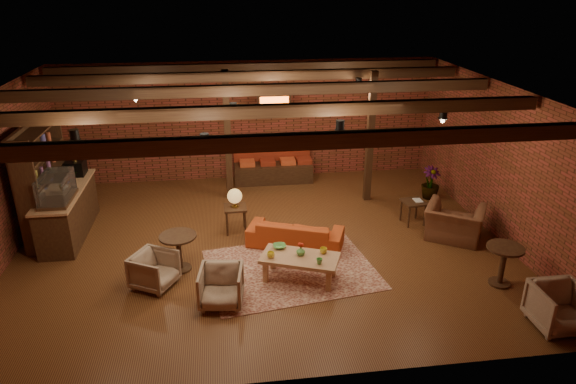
{
  "coord_description": "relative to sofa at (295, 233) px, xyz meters",
  "views": [
    {
      "loc": [
        -0.74,
        -9.52,
        5.17
      ],
      "look_at": [
        0.56,
        0.2,
        1.06
      ],
      "focal_mm": 32.0,
      "sensor_mm": 36.0,
      "label": 1
    }
  ],
  "objects": [
    {
      "name": "ceiling",
      "position": [
        -0.67,
        0.16,
        2.91
      ],
      "size": [
        10.0,
        8.0,
        0.02
      ],
      "primitive_type": "cube",
      "color": "black",
      "rests_on": "wall_back"
    },
    {
      "name": "post_right",
      "position": [
        2.13,
        2.16,
        1.31
      ],
      "size": [
        0.16,
        0.16,
        3.2
      ],
      "primitive_type": "cube",
      "color": "black",
      "rests_on": "ground"
    },
    {
      "name": "wall_right",
      "position": [
        4.33,
        0.16,
        1.31
      ],
      "size": [
        0.02,
        8.0,
        3.2
      ],
      "primitive_type": "cube",
      "color": "brown",
      "rests_on": "ground"
    },
    {
      "name": "armchair_far",
      "position": [
        3.73,
        -3.24,
        0.12
      ],
      "size": [
        0.78,
        0.73,
        0.8
      ],
      "primitive_type": "imported",
      "rotation": [
        0.0,
        0.0,
        -0.01
      ],
      "color": "#BDAA93",
      "rests_on": "floor"
    },
    {
      "name": "sofa",
      "position": [
        0.0,
        0.0,
        0.0
      ],
      "size": [
        2.1,
        1.41,
        0.57
      ],
      "primitive_type": "imported",
      "rotation": [
        0.0,
        0.0,
        2.78
      ],
      "color": "#A53B17",
      "rests_on": "floor"
    },
    {
      "name": "armchair_right",
      "position": [
        3.39,
        -0.15,
        0.22
      ],
      "size": [
        1.37,
        1.25,
        1.0
      ],
      "primitive_type": "imported",
      "rotation": [
        0.0,
        0.0,
        2.57
      ],
      "color": "brown",
      "rests_on": "floor"
    },
    {
      "name": "armchair_b",
      "position": [
        -1.55,
        -1.88,
        0.08
      ],
      "size": [
        0.8,
        0.76,
        0.74
      ],
      "primitive_type": "imported",
      "rotation": [
        0.0,
        0.0,
        -0.13
      ],
      "color": "#BDAA93",
      "rests_on": "floor"
    },
    {
      "name": "wall_front",
      "position": [
        -0.67,
        -3.84,
        1.31
      ],
      "size": [
        10.0,
        0.02,
        3.2
      ],
      "primitive_type": "cube",
      "color": "brown",
      "rests_on": "ground"
    },
    {
      "name": "service_counter",
      "position": [
        -4.77,
        1.16,
        0.51
      ],
      "size": [
        0.8,
        2.5,
        1.6
      ],
      "primitive_type": null,
      "color": "black",
      "rests_on": "ground"
    },
    {
      "name": "rug",
      "position": [
        -0.22,
        -0.94,
        -0.28
      ],
      "size": [
        3.42,
        2.81,
        0.01
      ],
      "primitive_type": "cube",
      "rotation": [
        0.0,
        0.0,
        0.15
      ],
      "color": "maroon",
      "rests_on": "floor"
    },
    {
      "name": "coffee_table",
      "position": [
        -0.12,
        -1.29,
        0.14
      ],
      "size": [
        1.56,
        1.17,
        0.73
      ],
      "rotation": [
        0.0,
        0.0,
        -0.38
      ],
      "color": "#936244",
      "rests_on": "floor"
    },
    {
      "name": "side_table_book",
      "position": [
        2.79,
        0.7,
        0.22
      ],
      "size": [
        0.54,
        0.54,
        0.56
      ],
      "rotation": [
        0.0,
        0.0,
        0.13
      ],
      "color": "black",
      "rests_on": "floor"
    },
    {
      "name": "post_left",
      "position": [
        -1.27,
        2.76,
        1.31
      ],
      "size": [
        0.16,
        0.16,
        3.2
      ],
      "primitive_type": "cube",
      "color": "black",
      "rests_on": "ground"
    },
    {
      "name": "plant_tall",
      "position": [
        3.73,
        2.03,
        0.94
      ],
      "size": [
        1.62,
        1.62,
        2.46
      ],
      "primitive_type": "imported",
      "rotation": [
        0.0,
        0.0,
        0.2
      ],
      "color": "#4C7F4C",
      "rests_on": "floor"
    },
    {
      "name": "floor",
      "position": [
        -0.67,
        0.16,
        -0.29
      ],
      "size": [
        10.0,
        10.0,
        0.0
      ],
      "primitive_type": "plane",
      "color": "#3E1C0F",
      "rests_on": "ground"
    },
    {
      "name": "round_table_right",
      "position": [
        3.48,
        -1.94,
        0.23
      ],
      "size": [
        0.65,
        0.65,
        0.77
      ],
      "color": "black",
      "rests_on": "floor"
    },
    {
      "name": "side_table_lamp",
      "position": [
        -1.2,
        0.8,
        0.48
      ],
      "size": [
        0.49,
        0.49,
        1.01
      ],
      "rotation": [
        0.0,
        0.0,
        0.02
      ],
      "color": "black",
      "rests_on": "floor"
    },
    {
      "name": "ceiling_beams",
      "position": [
        -0.67,
        0.16,
        2.79
      ],
      "size": [
        9.8,
        6.4,
        0.22
      ],
      "primitive_type": null,
      "color": "black",
      "rests_on": "ceiling"
    },
    {
      "name": "armchair_a",
      "position": [
        -2.73,
        -1.17,
        0.07
      ],
      "size": [
        0.91,
        0.92,
        0.72
      ],
      "primitive_type": "imported",
      "rotation": [
        0.0,
        0.0,
        1.07
      ],
      "color": "#BDAA93",
      "rests_on": "floor"
    },
    {
      "name": "shelving_hutch",
      "position": [
        -5.17,
        1.26,
        0.91
      ],
      "size": [
        0.52,
        2.0,
        2.4
      ],
      "primitive_type": null,
      "color": "black",
      "rests_on": "ground"
    },
    {
      "name": "plant_counter",
      "position": [
        -4.67,
        1.36,
        0.93
      ],
      "size": [
        0.35,
        0.39,
        0.3
      ],
      "primitive_type": "imported",
      "color": "#337F33",
      "rests_on": "service_counter"
    },
    {
      "name": "ceiling_spotlights",
      "position": [
        -0.67,
        0.16,
        2.57
      ],
      "size": [
        6.4,
        4.4,
        0.28
      ],
      "primitive_type": null,
      "color": "black",
      "rests_on": "ceiling"
    },
    {
      "name": "banquette",
      "position": [
        -0.07,
        3.71,
        0.21
      ],
      "size": [
        2.1,
        0.7,
        1.0
      ],
      "primitive_type": null,
      "color": "maroon",
      "rests_on": "ground"
    },
    {
      "name": "wall_back",
      "position": [
        -0.67,
        4.16,
        1.31
      ],
      "size": [
        10.0,
        0.02,
        3.2
      ],
      "primitive_type": "cube",
      "color": "brown",
      "rests_on": "ground"
    },
    {
      "name": "round_table_left",
      "position": [
        -2.32,
        -0.65,
        0.21
      ],
      "size": [
        0.7,
        0.7,
        0.73
      ],
      "color": "black",
      "rests_on": "floor"
    },
    {
      "name": "ceiling_pipe",
      "position": [
        -0.67,
        1.76,
        2.56
      ],
      "size": [
        9.6,
        0.12,
        0.12
      ],
      "primitive_type": "cylinder",
      "rotation": [
        0.0,
        1.57,
        0.0
      ],
      "color": "black",
      "rests_on": "ceiling"
    },
    {
      "name": "service_sign",
      "position": [
        -0.07,
        3.26,
        2.06
      ],
      "size": [
        0.86,
        0.06,
        0.3
      ],
      "primitive_type": "cube",
      "color": "#FF6019",
      "rests_on": "ceiling"
    }
  ]
}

